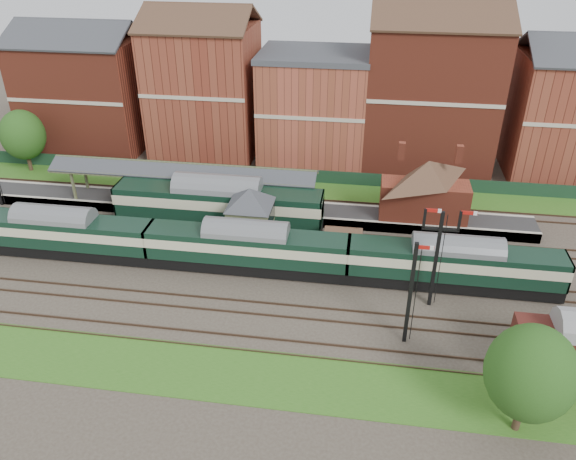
# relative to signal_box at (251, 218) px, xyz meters

# --- Properties ---
(ground) EXTENTS (160.00, 160.00, 0.00)m
(ground) POSITION_rel_signal_box_xyz_m (3.00, -3.25, -3.19)
(ground) COLOR #473D33
(ground) RESTS_ON ground
(grass_back) EXTENTS (90.00, 4.50, 0.06)m
(grass_back) POSITION_rel_signal_box_xyz_m (3.00, 12.75, -3.16)
(grass_back) COLOR #2D6619
(grass_back) RESTS_ON ground
(grass_front) EXTENTS (90.00, 5.00, 0.06)m
(grass_front) POSITION_rel_signal_box_xyz_m (3.00, -15.25, -3.16)
(grass_front) COLOR #2D6619
(grass_front) RESTS_ON ground
(fence) EXTENTS (90.00, 0.12, 1.50)m
(fence) POSITION_rel_signal_box_xyz_m (3.00, 14.75, -2.44)
(fence) COLOR #193823
(fence) RESTS_ON ground
(platform) EXTENTS (55.00, 3.40, 1.00)m
(platform) POSITION_rel_signal_box_xyz_m (-2.00, 6.50, -2.69)
(platform) COLOR #2D2D2D
(platform) RESTS_ON ground
(signal_box) EXTENTS (5.40, 5.40, 6.00)m
(signal_box) POSITION_rel_signal_box_xyz_m (0.00, 0.00, 0.00)
(signal_box) COLOR #586849
(signal_box) RESTS_ON ground
(brick_hut) EXTENTS (3.20, 2.64, 2.94)m
(brick_hut) POSITION_rel_signal_box_xyz_m (8.00, 0.00, -2.00)
(brick_hut) COLOR maroon
(brick_hut) RESTS_ON ground
(station_building) EXTENTS (8.10, 8.10, 5.90)m
(station_building) POSITION_rel_signal_box_xyz_m (15.00, 6.50, 0.76)
(station_building) COLOR brown
(station_building) RESTS_ON platform
(canopy) EXTENTS (26.00, 3.89, 4.08)m
(canopy) POSITION_rel_signal_box_xyz_m (-8.00, 6.50, 1.39)
(canopy) COLOR #4E5736
(canopy) RESTS_ON platform
(semaphore_bracket) EXTENTS (3.60, 0.25, 8.18)m
(semaphore_bracket) POSITION_rel_signal_box_xyz_m (15.04, -5.75, 1.44)
(semaphore_bracket) COLOR black
(semaphore_bracket) RESTS_ON ground
(semaphore_siding) EXTENTS (1.23, 0.25, 8.00)m
(semaphore_siding) POSITION_rel_signal_box_xyz_m (13.02, -10.25, 0.96)
(semaphore_siding) COLOR black
(semaphore_siding) RESTS_ON ground
(town_backdrop) EXTENTS (69.00, 10.00, 16.00)m
(town_backdrop) POSITION_rel_signal_box_xyz_m (2.82, 21.75, 3.81)
(town_backdrop) COLOR brown
(town_backdrop) RESTS_ON ground
(dmu_train) EXTENTS (49.62, 2.61, 3.81)m
(dmu_train) POSITION_rel_signal_box_xyz_m (0.33, -3.25, -0.95)
(dmu_train) COLOR black
(dmu_train) RESTS_ON ground
(platform_railcar) EXTENTS (19.26, 3.03, 4.44)m
(platform_railcar) POSITION_rel_signal_box_xyz_m (-3.72, 3.25, -0.61)
(platform_railcar) COLOR black
(platform_railcar) RESTS_ON ground
(goods_van_a) EXTENTS (6.60, 2.86, 4.00)m
(goods_van_a) POSITION_rel_signal_box_xyz_m (22.88, -12.25, -0.93)
(goods_van_a) COLOR black
(goods_van_a) RESTS_ON ground
(tree_far) EXTENTS (4.94, 4.94, 7.21)m
(tree_far) POSITION_rel_signal_box_xyz_m (19.15, -17.06, 1.16)
(tree_far) COLOR #382619
(tree_far) RESTS_ON ground
(tree_back) EXTENTS (4.88, 4.88, 7.12)m
(tree_back) POSITION_rel_signal_box_xyz_m (-28.71, 13.19, 1.12)
(tree_back) COLOR #382619
(tree_back) RESTS_ON ground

